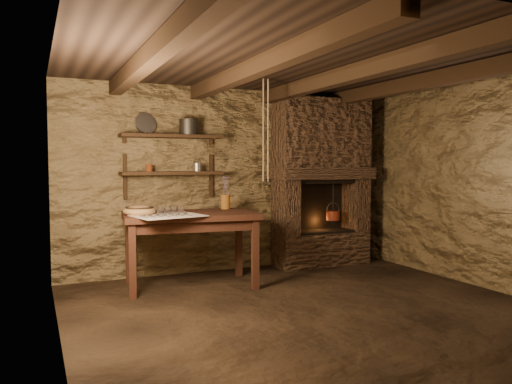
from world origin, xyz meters
name	(u,v)px	position (x,y,z in m)	size (l,w,h in m)	color
floor	(307,308)	(0.00, 0.00, 0.00)	(4.50, 4.50, 0.00)	black
back_wall	(232,180)	(0.00, 2.00, 1.20)	(4.50, 0.04, 2.40)	brown
front_wall	(475,201)	(0.00, -2.00, 1.20)	(4.50, 0.04, 2.40)	brown
left_wall	(57,192)	(-2.25, 0.00, 1.20)	(0.04, 4.00, 2.40)	brown
right_wall	(477,182)	(2.25, 0.00, 1.20)	(0.04, 4.00, 2.40)	brown
ceiling	(308,60)	(0.00, 0.00, 2.40)	(4.50, 4.00, 0.04)	black
beam_far_left	(151,56)	(-1.50, 0.00, 2.31)	(0.14, 3.95, 0.16)	black
beam_mid_left	(261,66)	(-0.50, 0.00, 2.31)	(0.14, 3.95, 0.16)	black
beam_mid_right	(352,74)	(0.50, 0.00, 2.31)	(0.14, 3.95, 0.16)	black
beam_far_right	(429,81)	(1.50, 0.00, 2.31)	(0.14, 3.95, 0.16)	black
shelf_lower	(172,173)	(-0.85, 1.84, 1.30)	(1.25, 0.30, 0.04)	black
shelf_upper	(172,136)	(-0.85, 1.84, 1.75)	(1.25, 0.30, 0.04)	black
hearth	(321,177)	(1.25, 1.77, 1.23)	(1.43, 0.51, 2.30)	#3A281D
work_table	(190,247)	(-0.78, 1.32, 0.46)	(1.59, 1.03, 0.85)	black
linen_cloth	(168,216)	(-1.10, 1.07, 0.86)	(0.70, 0.56, 0.01)	silver
pewter_cutlery_row	(169,215)	(-1.10, 1.05, 0.87)	(0.59, 0.23, 0.01)	gray
drinking_glasses	(167,210)	(-1.08, 1.20, 0.91)	(0.23, 0.07, 0.09)	white
stoneware_jug	(226,195)	(-0.25, 1.58, 1.03)	(0.14, 0.13, 0.41)	#94571C
wooden_bowl	(139,211)	(-1.36, 1.31, 0.90)	(0.36, 0.36, 0.13)	olive
iron_stockpot	(189,128)	(-0.64, 1.84, 1.86)	(0.23, 0.23, 0.17)	#282624
tin_pan	(145,123)	(-1.15, 1.94, 1.90)	(0.27, 0.27, 0.04)	#9B9B96
small_kettle	(197,167)	(-0.53, 1.84, 1.37)	(0.15, 0.11, 0.15)	#9B9B96
rusty_tin	(149,168)	(-1.13, 1.84, 1.36)	(0.09, 0.09, 0.09)	#622B13
red_pot	(333,215)	(1.41, 1.72, 0.70)	(0.24, 0.24, 0.54)	maroon
hanging_ropes	(266,130)	(0.05, 1.05, 1.80)	(0.08, 0.08, 1.20)	tan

